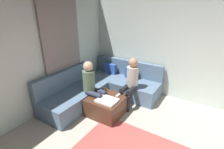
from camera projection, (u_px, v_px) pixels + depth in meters
wall_back at (200, 51)px, 3.96m from camera, size 6.00×0.12×2.70m
wall_left at (5, 64)px, 3.11m from camera, size 0.12×6.00×2.70m
curtain_panel at (63, 54)px, 4.12m from camera, size 0.06×1.10×2.50m
sectional_couch at (103, 88)px, 4.56m from camera, size 2.10×2.55×0.87m
ottoman at (106, 106)px, 3.87m from camera, size 0.76×0.76×0.42m
folded_blanket at (107, 100)px, 3.64m from camera, size 0.44×0.36×0.04m
coffee_mug at (103, 90)px, 4.03m from camera, size 0.08×0.08×0.10m
game_remote at (118, 95)px, 3.87m from camera, size 0.05×0.15×0.02m
person_on_couch_back at (131, 81)px, 4.07m from camera, size 0.30×0.60×1.20m
person_on_couch_side at (92, 85)px, 3.87m from camera, size 0.60×0.30×1.20m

